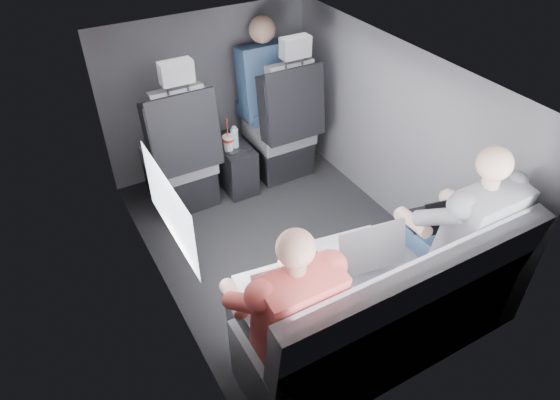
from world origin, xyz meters
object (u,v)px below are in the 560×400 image
front_seat_left (181,161)px  front_seat_right (283,132)px  center_console (233,165)px  passenger_rear_right (457,230)px  laptop_white (279,286)px  laptop_silver (359,248)px  passenger_front_right (263,82)px  rear_bench (383,317)px  soda_cup (228,143)px  passenger_rear_left (283,310)px  laptop_black (435,217)px  water_bottle (235,138)px

front_seat_left → front_seat_right: size_ratio=1.00×
front_seat_right → center_console: front_seat_right is taller
front_seat_right → passenger_rear_right: bearing=-86.5°
front_seat_right → laptop_white: size_ratio=3.15×
laptop_white → laptop_silver: laptop_white is taller
front_seat_left → passenger_front_right: passenger_front_right is taller
rear_bench → front_seat_left: bearing=103.3°
center_console → front_seat_left: bearing=-174.9°
soda_cup → passenger_front_right: size_ratio=0.32×
front_seat_left → soda_cup: 0.40m
front_seat_left → passenger_rear_right: front_seat_left is taller
passenger_rear_left → laptop_silver: bearing=14.7°
laptop_black → passenger_rear_right: (0.02, -0.15, 0.01)m
front_seat_right → passenger_front_right: passenger_front_right is taller
front_seat_right → laptop_silver: size_ratio=3.02×
center_console → passenger_rear_right: 1.98m
rear_bench → water_bottle: bearing=89.9°
front_seat_left → passenger_rear_right: 2.08m
front_seat_left → water_bottle: bearing=-1.1°
front_seat_left → soda_cup: (0.39, -0.04, 0.07)m
front_seat_right → passenger_rear_left: (-1.03, -1.81, 0.22)m
laptop_white → front_seat_right: bearing=59.6°
front_seat_left → rear_bench: front_seat_left is taller
laptop_white → passenger_front_right: bearing=63.9°
front_seat_right → laptop_silver: 1.74m
water_bottle → passenger_rear_left: size_ratio=0.15×
passenger_rear_right → laptop_black: bearing=98.7°
front_seat_left → center_console: front_seat_left is taller
water_bottle → laptop_white: laptop_white is taller
rear_bench → laptop_silver: 0.41m
rear_bench → passenger_front_right: (0.41, 2.16, 0.45)m
front_seat_right → laptop_black: size_ratio=3.80×
soda_cup → front_seat_right: bearing=4.4°
passenger_rear_right → laptop_silver: bearing=165.6°
laptop_silver → laptop_black: 0.56m
passenger_rear_right → front_seat_left: bearing=119.2°
front_seat_right → passenger_rear_right: 1.83m
front_seat_right → soda_cup: (-0.51, -0.04, 0.07)m
rear_bench → passenger_rear_left: bearing=170.7°
front_seat_right → passenger_rear_right: (0.11, -1.81, 0.23)m
front_seat_right → front_seat_left: bearing=180.0°
laptop_white → center_console: bearing=72.7°
center_console → laptop_silver: 1.75m
front_seat_right → passenger_front_right: 0.44m
front_seat_right → center_console: 0.49m
passenger_rear_left → laptop_black: bearing=7.7°
soda_cup → rear_bench: bearing=-88.1°
soda_cup → laptop_silver: (0.04, -1.62, 0.17)m
front_seat_left → soda_cup: size_ratio=4.50×
center_console → passenger_rear_left: size_ratio=0.40×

